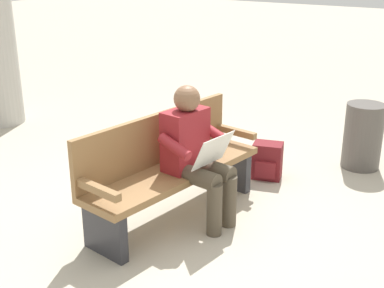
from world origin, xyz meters
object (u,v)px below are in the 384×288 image
at_px(trash_bin, 363,136).
at_px(person_seated, 195,152).
at_px(bench_near, 169,166).
at_px(backpack, 267,161).

bearing_deg(trash_bin, person_seated, -22.04).
bearing_deg(person_seated, trash_bin, 163.78).
height_order(bench_near, trash_bin, bench_near).
relative_size(bench_near, backpack, 4.90).
xyz_separation_m(bench_near, trash_bin, (-2.04, 1.05, -0.11)).
bearing_deg(backpack, bench_near, -16.14).
xyz_separation_m(person_seated, trash_bin, (-1.99, 0.81, -0.28)).
height_order(person_seated, trash_bin, person_seated).
bearing_deg(trash_bin, bench_near, -27.10).
relative_size(person_seated, trash_bin, 1.67).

